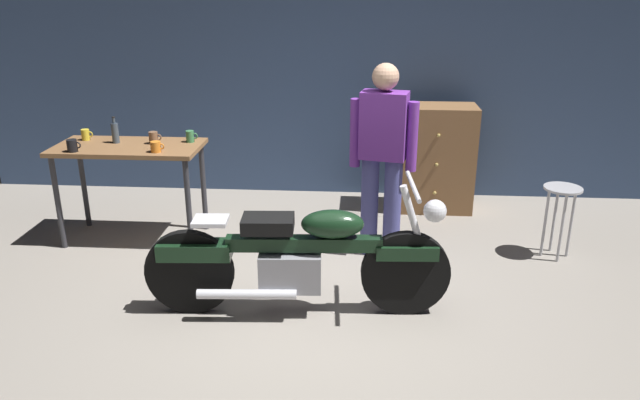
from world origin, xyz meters
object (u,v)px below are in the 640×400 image
at_px(bottle, 115,132).
at_px(person_standing, 383,153).
at_px(mug_black_matte, 72,146).
at_px(mug_green_speckled, 190,136).
at_px(mug_yellow_tall, 86,135).
at_px(motorcycle, 299,257).
at_px(mug_orange_travel, 156,147).
at_px(shop_stool, 561,203).
at_px(wooden_dresser, 434,158).
at_px(mug_brown_stoneware, 154,138).

bearing_deg(bottle, person_standing, -6.01).
relative_size(mug_black_matte, mug_green_speckled, 1.13).
bearing_deg(mug_green_speckled, bottle, -173.71).
xyz_separation_m(person_standing, mug_green_speckled, (-1.73, 0.33, 0.03)).
bearing_deg(mug_yellow_tall, motorcycle, -33.35).
xyz_separation_m(person_standing, mug_black_matte, (-2.66, -0.06, 0.03)).
height_order(mug_orange_travel, bottle, bottle).
height_order(mug_green_speckled, bottle, bottle).
bearing_deg(person_standing, mug_orange_travel, 12.61).
distance_m(shop_stool, mug_yellow_tall, 4.28).
bearing_deg(mug_yellow_tall, mug_orange_travel, -24.47).
bearing_deg(person_standing, mug_black_matte, 13.30).
bearing_deg(bottle, mug_black_matte, -129.02).
xyz_separation_m(wooden_dresser, mug_yellow_tall, (-3.29, -0.83, 0.40)).
xyz_separation_m(mug_black_matte, mug_green_speckled, (0.92, 0.39, -0.00)).
xyz_separation_m(person_standing, mug_orange_travel, (-1.94, -0.02, 0.02)).
distance_m(wooden_dresser, mug_orange_travel, 2.81).
bearing_deg(person_standing, mug_yellow_tall, 4.99).
relative_size(wooden_dresser, mug_green_speckled, 10.16).
relative_size(motorcycle, wooden_dresser, 1.99).
xyz_separation_m(wooden_dresser, mug_black_matte, (-3.23, -1.23, 0.40)).
relative_size(shop_stool, bottle, 2.66).
distance_m(motorcycle, shop_stool, 2.41).
height_order(mug_brown_stoneware, bottle, bottle).
bearing_deg(person_standing, motorcycle, 72.45).
height_order(person_standing, mug_green_speckled, person_standing).
distance_m(wooden_dresser, mug_black_matte, 3.48).
bearing_deg(mug_black_matte, wooden_dresser, 20.81).
bearing_deg(bottle, mug_green_speckled, 6.29).
xyz_separation_m(motorcycle, wooden_dresser, (1.17, 2.23, 0.10)).
xyz_separation_m(mug_orange_travel, mug_yellow_tall, (-0.78, 0.35, 0.00)).
height_order(mug_black_matte, mug_yellow_tall, mug_black_matte).
bearing_deg(person_standing, mug_green_speckled, 1.27).
relative_size(mug_green_speckled, mug_orange_travel, 0.90).
distance_m(mug_brown_stoneware, bottle, 0.36).
xyz_separation_m(motorcycle, mug_orange_travel, (-1.34, 1.04, 0.50)).
bearing_deg(motorcycle, mug_black_matte, 150.74).
xyz_separation_m(mug_green_speckled, mug_yellow_tall, (-0.98, 0.00, -0.00)).
relative_size(mug_green_speckled, mug_yellow_tall, 1.01).
bearing_deg(mug_green_speckled, mug_brown_stoneware, -166.23).
bearing_deg(mug_black_matte, mug_green_speckled, 22.89).
xyz_separation_m(shop_stool, bottle, (-3.94, 0.20, 0.50)).
relative_size(person_standing, bottle, 6.93).
height_order(person_standing, shop_stool, person_standing).
bearing_deg(wooden_dresser, mug_orange_travel, -154.70).
xyz_separation_m(mug_yellow_tall, bottle, (0.31, -0.08, 0.05)).
xyz_separation_m(wooden_dresser, bottle, (-2.97, -0.91, 0.45)).
distance_m(shop_stool, mug_green_speckled, 3.31).
bearing_deg(mug_brown_stoneware, mug_yellow_tall, 173.05).
height_order(mug_orange_travel, mug_yellow_tall, mug_yellow_tall).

